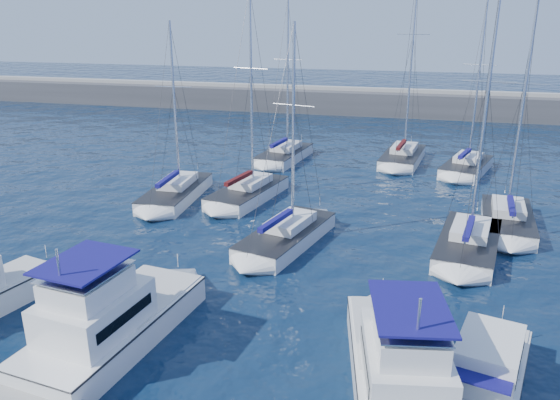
% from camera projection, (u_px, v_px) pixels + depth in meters
% --- Properties ---
extents(ground, '(220.00, 220.00, 0.00)m').
position_uv_depth(ground, '(308.00, 297.00, 26.59)').
color(ground, black).
rests_on(ground, ground).
extents(breakwater, '(160.00, 6.00, 4.45)m').
position_uv_depth(breakwater, '(382.00, 106.00, 73.95)').
color(breakwater, '#424244').
rests_on(breakwater, ground).
extents(motor_yacht_port_inner, '(4.74, 9.42, 4.69)m').
position_uv_depth(motor_yacht_port_inner, '(108.00, 322.00, 22.31)').
color(motor_yacht_port_inner, silver).
rests_on(motor_yacht_port_inner, ground).
extents(motor_yacht_stbd_inner, '(4.77, 9.89, 4.69)m').
position_uv_depth(motor_yacht_stbd_inner, '(400.00, 372.00, 19.25)').
color(motor_yacht_stbd_inner, silver).
rests_on(motor_yacht_stbd_inner, ground).
extents(motor_yacht_stbd_outer, '(3.87, 6.66, 3.20)m').
position_uv_depth(motor_yacht_stbd_outer, '(487.00, 376.00, 19.32)').
color(motor_yacht_stbd_outer, silver).
rests_on(motor_yacht_stbd_outer, ground).
extents(sailboat_mid_a, '(3.41, 8.22, 12.95)m').
position_uv_depth(sailboat_mid_a, '(176.00, 192.00, 40.35)').
color(sailboat_mid_a, silver).
rests_on(sailboat_mid_a, ground).
extents(sailboat_mid_b, '(4.65, 8.16, 15.09)m').
position_uv_depth(sailboat_mid_b, '(248.00, 192.00, 40.33)').
color(sailboat_mid_b, silver).
rests_on(sailboat_mid_b, ground).
extents(sailboat_mid_c, '(4.86, 8.44, 13.04)m').
position_uv_depth(sailboat_mid_c, '(287.00, 236.00, 32.53)').
color(sailboat_mid_c, silver).
rests_on(sailboat_mid_c, ground).
extents(sailboat_mid_d, '(4.48, 8.30, 15.42)m').
position_uv_depth(sailboat_mid_d, '(469.00, 243.00, 31.46)').
color(sailboat_mid_d, silver).
rests_on(sailboat_mid_d, ground).
extents(sailboat_mid_e, '(3.69, 7.66, 14.44)m').
position_uv_depth(sailboat_mid_e, '(507.00, 220.00, 34.94)').
color(sailboat_mid_e, silver).
rests_on(sailboat_mid_e, ground).
extents(sailboat_back_a, '(4.23, 7.90, 14.57)m').
position_uv_depth(sailboat_back_a, '(284.00, 155.00, 50.87)').
color(sailboat_back_a, silver).
rests_on(sailboat_back_a, ground).
extents(sailboat_back_b, '(4.20, 8.16, 18.24)m').
position_uv_depth(sailboat_back_b, '(403.00, 156.00, 50.12)').
color(sailboat_back_b, silver).
rests_on(sailboat_back_b, ground).
extents(sailboat_back_c, '(5.04, 7.62, 14.44)m').
position_uv_depth(sailboat_back_c, '(466.00, 167.00, 46.95)').
color(sailboat_back_c, silver).
rests_on(sailboat_back_c, ground).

